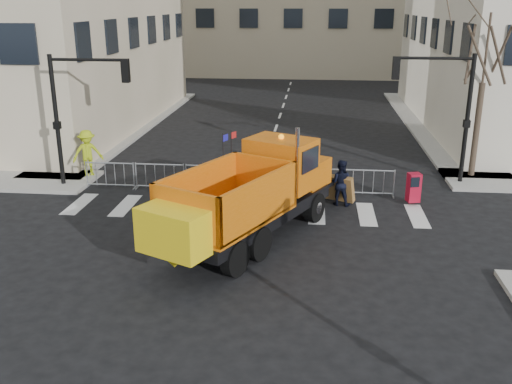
# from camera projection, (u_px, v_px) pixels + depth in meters

# --- Properties ---
(ground) EXTENTS (120.00, 120.00, 0.00)m
(ground) POSITION_uv_depth(u_px,v_px,m) (227.00, 278.00, 15.91)
(ground) COLOR black
(ground) RESTS_ON ground
(sidewalk_back) EXTENTS (64.00, 5.00, 0.15)m
(sidewalk_back) POSITION_uv_depth(u_px,v_px,m) (257.00, 184.00, 23.91)
(sidewalk_back) COLOR gray
(sidewalk_back) RESTS_ON ground
(traffic_light_left) EXTENTS (0.18, 0.18, 5.40)m
(traffic_light_left) POSITION_uv_depth(u_px,v_px,m) (57.00, 123.00, 22.90)
(traffic_light_left) COLOR black
(traffic_light_left) RESTS_ON ground
(traffic_light_right) EXTENTS (0.18, 0.18, 5.40)m
(traffic_light_right) POSITION_uv_depth(u_px,v_px,m) (467.00, 121.00, 23.19)
(traffic_light_right) COLOR black
(traffic_light_right) RESTS_ON ground
(crowd_barriers) EXTENTS (12.60, 0.60, 1.10)m
(crowd_barriers) POSITION_uv_depth(u_px,v_px,m) (236.00, 179.00, 22.98)
(crowd_barriers) COLOR #9EA0A5
(crowd_barriers) RESTS_ON ground
(street_tree) EXTENTS (3.00, 3.00, 7.50)m
(street_tree) POSITION_uv_depth(u_px,v_px,m) (481.00, 92.00, 23.74)
(street_tree) COLOR #382B21
(street_tree) RESTS_ON ground
(plow_truck) EXTENTS (6.31, 9.38, 3.59)m
(plow_truck) POSITION_uv_depth(u_px,v_px,m) (249.00, 194.00, 17.87)
(plow_truck) COLOR black
(plow_truck) RESTS_ON ground
(cop_a) EXTENTS (0.63, 0.42, 1.71)m
(cop_a) POSITION_uv_depth(u_px,v_px,m) (279.00, 177.00, 22.14)
(cop_a) COLOR black
(cop_a) RESTS_ON ground
(cop_b) EXTENTS (0.98, 0.84, 1.75)m
(cop_b) POSITION_uv_depth(u_px,v_px,m) (340.00, 183.00, 21.39)
(cop_b) COLOR black
(cop_b) RESTS_ON ground
(cop_c) EXTENTS (1.00, 1.07, 1.76)m
(cop_c) POSITION_uv_depth(u_px,v_px,m) (285.00, 176.00, 22.11)
(cop_c) COLOR black
(cop_c) RESTS_ON ground
(worker) EXTENTS (1.49, 1.31, 2.00)m
(worker) POSITION_uv_depth(u_px,v_px,m) (88.00, 153.00, 24.50)
(worker) COLOR #A3BA15
(worker) RESTS_ON sidewalk_back
(newspaper_box) EXTENTS (0.54, 0.50, 1.10)m
(newspaper_box) POSITION_uv_depth(u_px,v_px,m) (414.00, 187.00, 21.39)
(newspaper_box) COLOR #A60C24
(newspaper_box) RESTS_ON sidewalk_back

